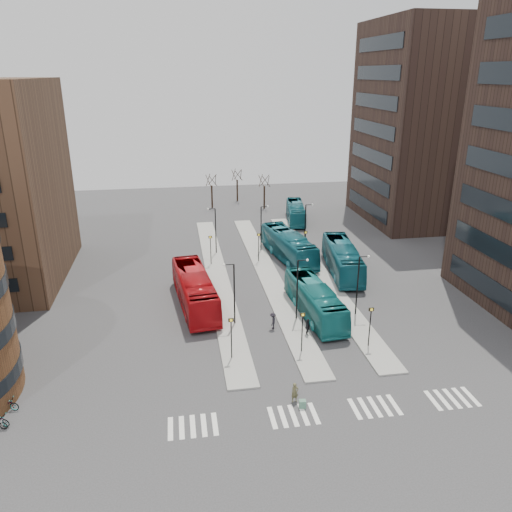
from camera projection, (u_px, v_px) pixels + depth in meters
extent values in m
plane|color=#303033|center=(324.00, 454.00, 31.33)|extent=(160.00, 160.00, 0.00)
cube|color=gray|center=(217.00, 276.00, 58.47)|extent=(2.50, 45.00, 0.15)
cube|color=gray|center=(267.00, 273.00, 59.38)|extent=(2.50, 45.00, 0.15)
cube|color=gray|center=(316.00, 270.00, 60.29)|extent=(2.50, 45.00, 0.15)
cube|color=navy|center=(302.00, 404.00, 35.62)|extent=(0.52, 0.44, 0.60)
imported|color=#B50D13|center=(195.00, 289.00, 50.72)|extent=(4.47, 13.18, 3.60)
imported|color=#166D6F|center=(315.00, 300.00, 48.81)|extent=(3.61, 11.79, 3.23)
imported|color=#155E6D|center=(288.00, 246.00, 63.57)|extent=(5.07, 13.05, 3.55)
imported|color=#155C6B|center=(342.00, 259.00, 59.26)|extent=(4.58, 12.83, 3.50)
imported|color=#16606E|center=(296.00, 212.00, 79.90)|extent=(4.18, 10.84, 2.95)
imported|color=#4E4B2F|center=(295.00, 393.00, 36.11)|extent=(0.62, 0.46, 1.53)
imported|color=black|center=(199.00, 318.00, 46.98)|extent=(0.89, 0.74, 1.65)
imported|color=black|center=(308.00, 327.00, 45.18)|extent=(0.54, 1.03, 1.67)
imported|color=black|center=(273.00, 321.00, 46.50)|extent=(0.90, 1.17, 1.60)
imported|color=gray|center=(6.00, 404.00, 35.29)|extent=(2.00, 1.07, 1.00)
cube|color=silver|center=(170.00, 429.00, 33.59)|extent=(0.35, 2.40, 0.01)
cube|color=silver|center=(182.00, 427.00, 33.70)|extent=(0.35, 2.40, 0.01)
cube|color=silver|center=(193.00, 426.00, 33.81)|extent=(0.35, 2.40, 0.01)
cube|color=silver|center=(204.00, 425.00, 33.93)|extent=(0.35, 2.40, 0.01)
cube|color=silver|center=(215.00, 424.00, 34.04)|extent=(0.35, 2.40, 0.01)
cube|color=silver|center=(272.00, 418.00, 34.65)|extent=(0.35, 2.40, 0.01)
cube|color=silver|center=(283.00, 417.00, 34.76)|extent=(0.35, 2.40, 0.01)
cube|color=silver|center=(293.00, 415.00, 34.88)|extent=(0.35, 2.40, 0.01)
cube|color=silver|center=(304.00, 414.00, 34.99)|extent=(0.35, 2.40, 0.01)
cube|color=silver|center=(314.00, 413.00, 35.11)|extent=(0.35, 2.40, 0.01)
cube|color=silver|center=(355.00, 409.00, 35.56)|extent=(0.35, 2.40, 0.01)
cube|color=silver|center=(365.00, 408.00, 35.67)|extent=(0.35, 2.40, 0.01)
cube|color=silver|center=(375.00, 407.00, 35.79)|extent=(0.35, 2.40, 0.01)
cube|color=silver|center=(385.00, 406.00, 35.90)|extent=(0.35, 2.40, 0.01)
cube|color=silver|center=(394.00, 405.00, 36.02)|extent=(0.35, 2.40, 0.01)
cube|color=silver|center=(433.00, 400.00, 36.47)|extent=(0.35, 2.40, 0.01)
cube|color=silver|center=(443.00, 399.00, 36.59)|extent=(0.35, 2.40, 0.01)
cube|color=silver|center=(452.00, 398.00, 36.70)|extent=(0.35, 2.40, 0.01)
cube|color=silver|center=(461.00, 397.00, 36.81)|extent=(0.35, 2.40, 0.01)
cube|color=silver|center=(471.00, 396.00, 36.93)|extent=(0.35, 2.40, 0.01)
cube|color=black|center=(495.00, 291.00, 48.61)|extent=(0.12, 16.00, 2.00)
cube|color=black|center=(502.00, 253.00, 47.22)|extent=(0.12, 16.00, 2.00)
cube|color=black|center=(509.00, 212.00, 45.84)|extent=(0.12, 16.00, 2.00)
cube|color=#30211A|center=(435.00, 124.00, 77.28)|extent=(20.00, 20.00, 30.00)
cube|color=black|center=(367.00, 205.00, 80.08)|extent=(0.12, 16.00, 2.00)
cube|color=black|center=(369.00, 181.00, 78.70)|extent=(0.12, 16.00, 2.00)
cube|color=black|center=(371.00, 155.00, 77.31)|extent=(0.12, 16.00, 2.00)
cube|color=black|center=(373.00, 129.00, 75.93)|extent=(0.12, 16.00, 2.00)
cube|color=black|center=(375.00, 101.00, 74.54)|extent=(0.12, 16.00, 2.00)
cube|color=black|center=(377.00, 73.00, 73.16)|extent=(0.12, 16.00, 2.00)
cube|color=black|center=(380.00, 43.00, 71.77)|extent=(0.12, 16.00, 2.00)
cylinder|color=black|center=(231.00, 339.00, 41.11)|extent=(0.10, 0.10, 3.50)
cube|color=black|center=(231.00, 320.00, 40.51)|extent=(0.45, 0.10, 0.30)
cube|color=yellow|center=(231.00, 320.00, 40.45)|extent=(0.20, 0.02, 0.20)
cylinder|color=black|center=(211.00, 251.00, 61.48)|extent=(0.10, 0.10, 3.50)
cube|color=black|center=(210.00, 237.00, 60.87)|extent=(0.45, 0.10, 0.30)
cube|color=yellow|center=(210.00, 237.00, 60.82)|extent=(0.20, 0.02, 0.20)
cylinder|color=black|center=(302.00, 333.00, 42.02)|extent=(0.10, 0.10, 3.50)
cube|color=black|center=(303.00, 315.00, 41.42)|extent=(0.45, 0.10, 0.30)
cube|color=yellow|center=(303.00, 315.00, 41.36)|extent=(0.20, 0.02, 0.20)
cylinder|color=black|center=(259.00, 248.00, 62.39)|extent=(0.10, 0.10, 3.50)
cube|color=black|center=(259.00, 235.00, 61.78)|extent=(0.45, 0.10, 0.30)
cube|color=yellow|center=(259.00, 235.00, 61.73)|extent=(0.20, 0.02, 0.20)
cylinder|color=black|center=(370.00, 328.00, 42.93)|extent=(0.10, 0.10, 3.50)
cube|color=black|center=(371.00, 309.00, 42.33)|extent=(0.45, 0.10, 0.30)
cube|color=yellow|center=(372.00, 310.00, 42.27)|extent=(0.20, 0.02, 0.20)
cylinder|color=black|center=(305.00, 245.00, 63.30)|extent=(0.10, 0.10, 3.50)
cube|color=black|center=(306.00, 232.00, 62.69)|extent=(0.45, 0.10, 0.30)
cube|color=yellow|center=(306.00, 232.00, 62.64)|extent=(0.20, 0.02, 0.20)
cylinder|color=black|center=(234.00, 294.00, 46.39)|extent=(0.14, 0.14, 6.00)
cylinder|color=black|center=(229.00, 265.00, 45.28)|extent=(0.90, 0.08, 0.08)
sphere|color=silver|center=(224.00, 265.00, 45.21)|extent=(0.24, 0.24, 0.24)
cylinder|color=black|center=(216.00, 231.00, 64.90)|extent=(0.14, 0.14, 6.00)
cylinder|color=black|center=(212.00, 209.00, 63.79)|extent=(0.90, 0.08, 0.08)
sphere|color=silver|center=(208.00, 209.00, 63.73)|extent=(0.24, 0.24, 0.24)
cylinder|color=black|center=(297.00, 290.00, 47.30)|extent=(0.14, 0.14, 6.00)
cylinder|color=black|center=(303.00, 260.00, 46.33)|extent=(0.90, 0.08, 0.08)
sphere|color=silver|center=(307.00, 260.00, 46.39)|extent=(0.24, 0.24, 0.24)
cylinder|color=black|center=(261.00, 229.00, 65.81)|extent=(0.14, 0.14, 6.00)
cylinder|color=black|center=(265.00, 207.00, 64.84)|extent=(0.90, 0.08, 0.08)
sphere|color=silver|center=(268.00, 206.00, 64.91)|extent=(0.24, 0.24, 0.24)
cylinder|color=black|center=(357.00, 286.00, 48.21)|extent=(0.14, 0.14, 6.00)
cylinder|color=black|center=(364.00, 257.00, 47.24)|extent=(0.90, 0.08, 0.08)
sphere|color=silver|center=(369.00, 256.00, 47.31)|extent=(0.24, 0.24, 0.24)
cylinder|color=black|center=(305.00, 227.00, 66.72)|extent=(0.14, 0.14, 6.00)
cylinder|color=black|center=(309.00, 205.00, 65.75)|extent=(0.90, 0.08, 0.08)
sphere|color=silver|center=(313.00, 205.00, 65.82)|extent=(0.24, 0.24, 0.24)
cylinder|color=black|center=(212.00, 197.00, 87.73)|extent=(0.30, 0.30, 4.00)
cylinder|color=black|center=(215.00, 180.00, 86.83)|extent=(0.10, 1.56, 1.95)
cylinder|color=black|center=(212.00, 180.00, 87.38)|extent=(1.48, 0.59, 1.97)
cylinder|color=black|center=(208.00, 180.00, 87.02)|extent=(0.90, 1.31, 1.99)
cylinder|color=black|center=(208.00, 181.00, 86.26)|extent=(0.89, 1.31, 1.99)
cylinder|color=black|center=(213.00, 181.00, 86.14)|extent=(1.48, 0.58, 1.97)
cylinder|color=black|center=(237.00, 191.00, 92.19)|extent=(0.30, 0.30, 4.00)
cylinder|color=black|center=(241.00, 175.00, 91.29)|extent=(0.10, 1.56, 1.95)
cylinder|color=black|center=(238.00, 174.00, 91.84)|extent=(1.48, 0.59, 1.97)
cylinder|color=black|center=(234.00, 175.00, 91.48)|extent=(0.90, 1.31, 1.99)
cylinder|color=black|center=(234.00, 176.00, 90.72)|extent=(0.89, 1.31, 1.99)
cylinder|color=black|center=(239.00, 176.00, 90.60)|extent=(1.48, 0.58, 1.97)
cylinder|color=black|center=(264.00, 197.00, 87.25)|extent=(0.30, 0.30, 4.00)
cylinder|color=black|center=(268.00, 181.00, 86.35)|extent=(0.10, 1.56, 1.95)
cylinder|color=black|center=(265.00, 180.00, 86.89)|extent=(1.48, 0.59, 1.97)
cylinder|color=black|center=(261.00, 181.00, 86.54)|extent=(0.90, 1.31, 1.99)
cylinder|color=black|center=(262.00, 182.00, 85.77)|extent=(0.89, 1.31, 1.99)
cylinder|color=black|center=(266.00, 182.00, 85.66)|extent=(1.48, 0.58, 1.97)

